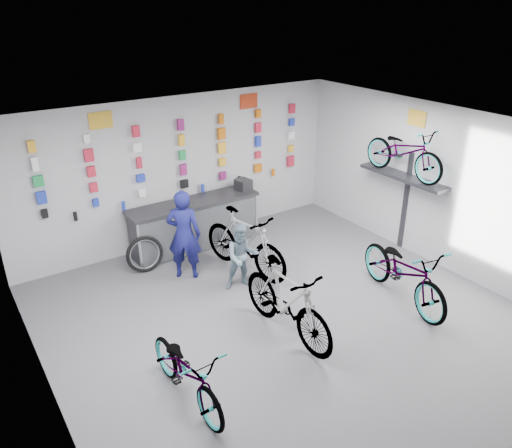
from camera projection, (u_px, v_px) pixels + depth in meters
floor at (305, 334)px, 7.62m from camera, size 8.00×8.00×0.00m
ceiling at (314, 143)px, 6.36m from camera, size 8.00×8.00×0.00m
wall_back at (182, 171)px, 10.00m from camera, size 7.00×0.00×7.00m
wall_left at (50, 333)px, 5.22m from camera, size 0.00×8.00×8.00m
wall_right at (463, 196)px, 8.76m from camera, size 0.00×8.00×8.00m
counter at (195, 225)px, 10.08m from camera, size 2.70×0.66×1.00m
merch_wall at (185, 157)px, 9.85m from camera, size 5.57×0.08×1.56m
wall_bracket at (403, 181)px, 9.59m from camera, size 0.39×1.90×2.00m
sign_left at (101, 120)px, 8.72m from camera, size 0.42×0.02×0.30m
sign_right at (249, 101)px, 10.29m from camera, size 0.42×0.02×0.30m
sign_side at (417, 118)px, 9.18m from camera, size 0.02×0.40×0.30m
bike_left at (187, 371)px, 6.21m from camera, size 0.67×1.74×0.90m
bike_center at (287, 301)px, 7.37m from camera, size 0.64×2.01×1.20m
bike_right at (404, 271)px, 8.26m from camera, size 1.12×2.20×1.11m
bike_service at (245, 242)px, 9.11m from camera, size 1.01×2.09×1.21m
bike_wall at (404, 152)px, 9.31m from camera, size 0.63×1.80×0.95m
clerk at (184, 235)px, 8.86m from camera, size 0.73×0.69×1.68m
customer at (242, 256)px, 8.62m from camera, size 0.71×0.63×1.21m
spare_wheel at (145, 254)px, 9.23m from camera, size 0.71×0.22×0.71m
register at (243, 184)px, 10.42m from camera, size 0.33×0.34×0.22m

